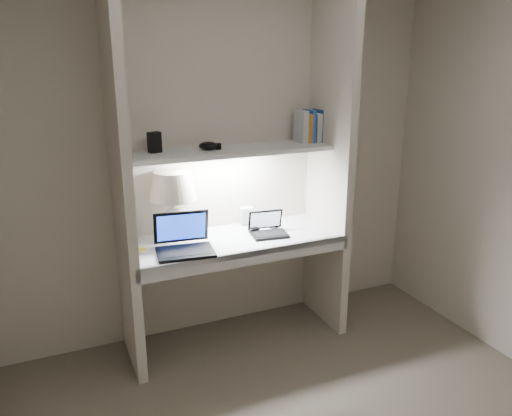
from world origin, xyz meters
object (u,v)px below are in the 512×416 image
laptop_netbook (268,229)px  book_row (311,127)px  laptop_main (184,242)px  speaker (246,216)px  table_lamp (173,194)px

laptop_netbook → book_row: 0.80m
laptop_main → speaker: laptop_main is taller
laptop_netbook → speaker: 0.26m
laptop_main → book_row: book_row is taller
laptop_main → book_row: bearing=19.5°
table_lamp → laptop_netbook: table_lamp is taller
speaker → laptop_netbook: bearing=-70.3°
table_lamp → speaker: 0.61m
laptop_main → speaker: (0.56, 0.32, 0.01)m
table_lamp → speaker: size_ratio=3.54×
table_lamp → laptop_main: table_lamp is taller
laptop_netbook → table_lamp: bearing=169.9°
laptop_main → laptop_netbook: 0.62m
laptop_main → laptop_netbook: (0.62, 0.06, -0.02)m
laptop_netbook → book_row: bearing=29.6°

